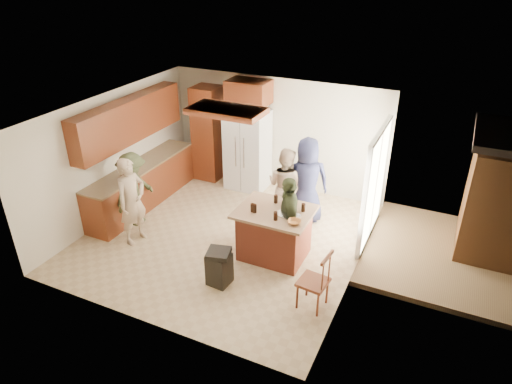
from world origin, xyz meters
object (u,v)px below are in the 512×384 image
at_px(person_side_right, 288,217).
at_px(spindle_chair, 314,282).
at_px(person_behind_right, 307,181).
at_px(refrigerator, 248,150).
at_px(person_front_left, 132,201).
at_px(person_counter, 134,189).
at_px(person_behind_left, 285,185).
at_px(trash_bin, 219,267).
at_px(kitchen_island, 274,233).

bearing_deg(person_side_right, spindle_chair, 9.35).
relative_size(person_behind_right, refrigerator, 0.98).
bearing_deg(person_front_left, person_counter, 45.53).
distance_m(person_behind_left, person_behind_right, 0.43).
relative_size(person_behind_right, trash_bin, 2.80).
xyz_separation_m(person_front_left, person_behind_left, (2.24, 1.88, -0.06)).
distance_m(person_side_right, kitchen_island, 0.38).
height_order(person_counter, kitchen_island, person_counter).
distance_m(person_front_left, spindle_chair, 3.64).
xyz_separation_m(person_front_left, kitchen_island, (2.54, 0.63, -0.36)).
xyz_separation_m(person_front_left, person_behind_right, (2.63, 2.03, 0.05)).
height_order(person_counter, trash_bin, person_counter).
xyz_separation_m(person_front_left, spindle_chair, (3.60, -0.33, -0.38)).
bearing_deg(kitchen_island, spindle_chair, -42.29).
bearing_deg(person_side_right, person_counter, -113.90).
height_order(refrigerator, spindle_chair, refrigerator).
bearing_deg(person_side_right, refrigerator, -168.23).
bearing_deg(kitchen_island, refrigerator, 125.47).
bearing_deg(person_side_right, kitchen_island, -83.74).
bearing_deg(trash_bin, person_behind_left, 84.95).
bearing_deg(person_counter, person_side_right, -84.18).
xyz_separation_m(person_counter, kitchen_island, (2.92, 0.12, -0.28)).
relative_size(person_behind_left, kitchen_island, 1.21).
bearing_deg(kitchen_island, person_front_left, -165.99).
bearing_deg(spindle_chair, person_behind_right, 112.39).
distance_m(person_front_left, person_counter, 0.64).
bearing_deg(refrigerator, person_behind_left, -38.15).
height_order(person_behind_right, spindle_chair, person_behind_right).
height_order(person_behind_left, trash_bin, person_behind_left).
bearing_deg(trash_bin, person_counter, 158.23).
distance_m(kitchen_island, trash_bin, 1.21).
distance_m(person_side_right, refrigerator, 2.82).
relative_size(person_front_left, person_side_right, 1.09).
bearing_deg(person_front_left, person_side_right, -65.02).
distance_m(person_behind_left, spindle_chair, 2.62).
relative_size(kitchen_island, trash_bin, 2.03).
height_order(person_side_right, trash_bin, person_side_right).
bearing_deg(person_front_left, person_behind_left, -40.82).
distance_m(person_behind_left, trash_bin, 2.38).
bearing_deg(person_counter, person_behind_right, -62.25).
xyz_separation_m(trash_bin, spindle_chair, (1.57, 0.12, 0.13)).
distance_m(person_counter, kitchen_island, 2.94).
xyz_separation_m(refrigerator, spindle_chair, (2.69, -3.25, -0.45)).
bearing_deg(trash_bin, person_behind_right, 76.42).
bearing_deg(refrigerator, trash_bin, -71.60).
bearing_deg(person_side_right, trash_bin, -58.67).
bearing_deg(spindle_chair, trash_bin, -175.74).
bearing_deg(spindle_chair, person_behind_left, 121.71).
xyz_separation_m(person_side_right, kitchen_island, (-0.20, -0.14, -0.29)).
relative_size(person_counter, spindle_chair, 1.52).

